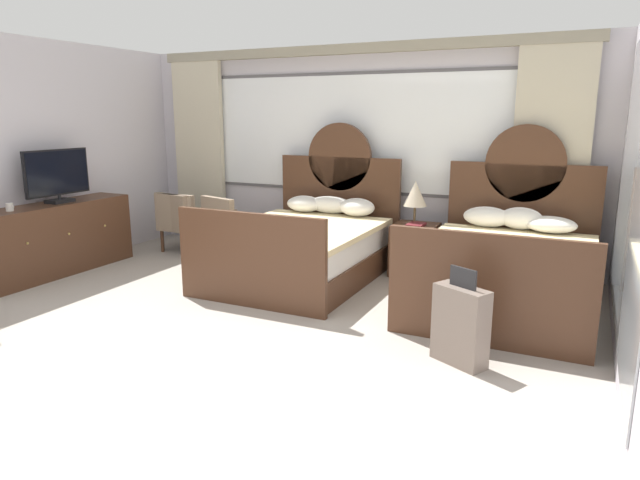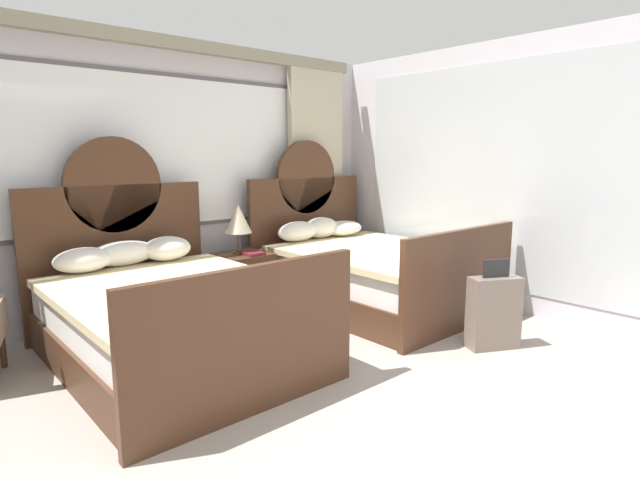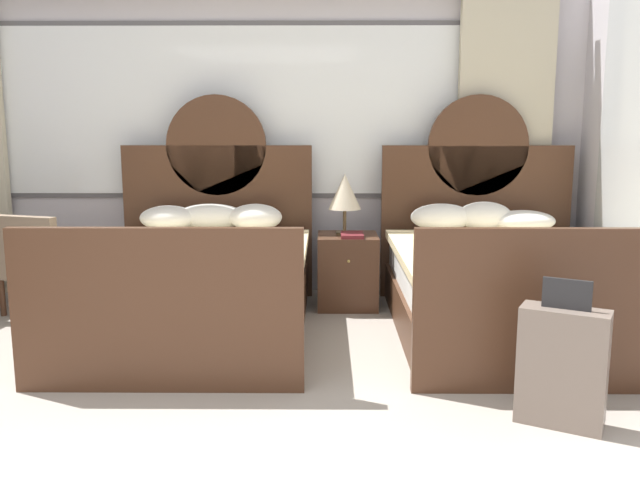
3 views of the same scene
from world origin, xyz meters
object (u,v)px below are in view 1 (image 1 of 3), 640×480
object	(u,v)px
nightstand_between_beds	(415,250)
armchair_by_window_right	(183,219)
table_lamp_on_nightstand	(415,194)
armchair_by_window_centre	(182,219)
bed_near_mirror	(506,269)
dresser_minibar	(54,239)
bed_near_window	(304,246)
book_on_nightstand	(416,225)
tv_flatscreen	(57,176)
cup_on_dresser	(10,207)
suitcase_on_floor	(460,325)
armchair_by_window_left	(229,224)

from	to	relation	value
nightstand_between_beds	armchair_by_window_right	world-z (taller)	armchair_by_window_right
table_lamp_on_nightstand	armchair_by_window_centre	world-z (taller)	table_lamp_on_nightstand
bed_near_mirror	dresser_minibar	bearing A→B (deg)	-167.39
nightstand_between_beds	dresser_minibar	xyz separation A→B (m)	(-3.83, -1.77, 0.12)
bed_near_window	bed_near_mirror	distance (m)	2.22
table_lamp_on_nightstand	book_on_nightstand	xyz separation A→B (m)	(0.06, -0.13, -0.33)
tv_flatscreen	dresser_minibar	bearing A→B (deg)	-103.55
table_lamp_on_nightstand	cup_on_dresser	xyz separation A→B (m)	(-3.77, -2.34, -0.07)
dresser_minibar	cup_on_dresser	xyz separation A→B (m)	(0.04, -0.54, 0.46)
dresser_minibar	armchair_by_window_right	xyz separation A→B (m)	(0.64, 1.55, 0.02)
table_lamp_on_nightstand	cup_on_dresser	bearing A→B (deg)	-148.18
bed_near_window	armchair_by_window_centre	bearing A→B (deg)	167.99
cup_on_dresser	nightstand_between_beds	bearing A→B (deg)	31.32
cup_on_dresser	table_lamp_on_nightstand	bearing A→B (deg)	31.82
bed_near_mirror	armchair_by_window_right	distance (m)	4.33
armchair_by_window_centre	suitcase_on_floor	size ratio (longest dim) A/B	1.08
table_lamp_on_nightstand	armchair_by_window_left	world-z (taller)	table_lamp_on_nightstand
nightstand_between_beds	armchair_by_window_right	xyz separation A→B (m)	(-3.19, -0.22, 0.14)
book_on_nightstand	tv_flatscreen	world-z (taller)	tv_flatscreen
nightstand_between_beds	dresser_minibar	bearing A→B (deg)	-155.16
armchair_by_window_left	cup_on_dresser	bearing A→B (deg)	-122.87
bed_near_mirror	cup_on_dresser	world-z (taller)	bed_near_mirror
table_lamp_on_nightstand	dresser_minibar	size ratio (longest dim) A/B	0.26
dresser_minibar	armchair_by_window_centre	bearing A→B (deg)	68.09
bed_near_window	suitcase_on_floor	xyz separation A→B (m)	(2.10, -1.54, -0.06)
cup_on_dresser	suitcase_on_floor	world-z (taller)	cup_on_dresser
suitcase_on_floor	dresser_minibar	bearing A→B (deg)	174.90
book_on_nightstand	cup_on_dresser	world-z (taller)	cup_on_dresser
table_lamp_on_nightstand	dresser_minibar	bearing A→B (deg)	-154.65
book_on_nightstand	armchair_by_window_centre	xyz separation A→B (m)	(-3.24, -0.12, -0.18)
table_lamp_on_nightstand	armchair_by_window_right	distance (m)	3.22
bed_near_window	book_on_nightstand	bearing A→B (deg)	26.44
bed_near_window	armchair_by_window_left	distance (m)	1.41
bed_near_window	tv_flatscreen	size ratio (longest dim) A/B	2.55
bed_near_mirror	armchair_by_window_centre	distance (m)	4.34
table_lamp_on_nightstand	suitcase_on_floor	world-z (taller)	table_lamp_on_nightstand
armchair_by_window_left	bed_near_mirror	bearing A→B (deg)	-7.19
nightstand_between_beds	suitcase_on_floor	bearing A→B (deg)	-65.76
nightstand_between_beds	cup_on_dresser	world-z (taller)	cup_on_dresser
nightstand_between_beds	bed_near_window	bearing A→B (deg)	-149.08
dresser_minibar	armchair_by_window_right	distance (m)	1.68
table_lamp_on_nightstand	armchair_by_window_right	size ratio (longest dim) A/B	0.62
armchair_by_window_left	armchair_by_window_centre	distance (m)	0.76
armchair_by_window_right	dresser_minibar	bearing A→B (deg)	-112.40
table_lamp_on_nightstand	armchair_by_window_left	xyz separation A→B (m)	(-2.42, -0.25, -0.51)
bed_near_mirror	armchair_by_window_centre	size ratio (longest dim) A/B	2.73
table_lamp_on_nightstand	tv_flatscreen	xyz separation A→B (m)	(-3.78, -1.69, 0.20)
dresser_minibar	book_on_nightstand	bearing A→B (deg)	23.45
bed_near_mirror	cup_on_dresser	size ratio (longest dim) A/B	20.14
dresser_minibar	tv_flatscreen	bearing A→B (deg)	76.45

